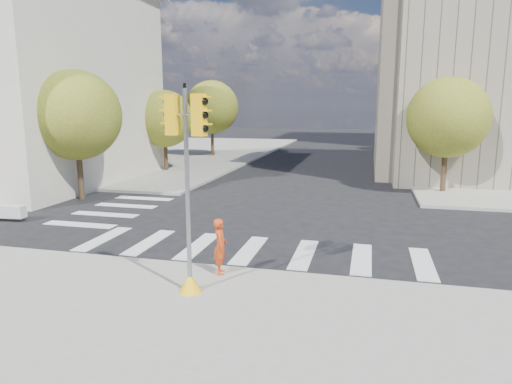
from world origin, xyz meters
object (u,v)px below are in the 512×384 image
lamp_near (447,107)px  lamp_far (422,107)px  photographer (220,246)px  traffic_signal (188,207)px

lamp_near → lamp_far: bearing=90.0°
lamp_far → photographer: size_ratio=5.26×
photographer → lamp_far: bearing=-32.8°
traffic_signal → photographer: size_ratio=3.26×
lamp_near → photographer: (-8.23, -18.60, -3.66)m
lamp_near → traffic_signal: 21.87m
lamp_near → traffic_signal: lamp_near is taller
lamp_far → lamp_near: bearing=-90.0°
lamp_far → photographer: 33.82m
traffic_signal → lamp_far: bearing=90.1°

